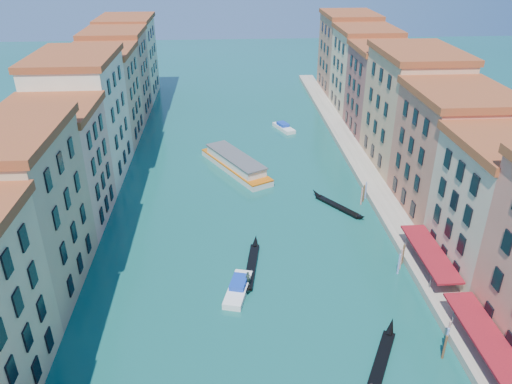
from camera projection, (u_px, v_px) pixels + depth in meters
left_bank_palazzos at (73, 136)px, 77.72m from camera, size 12.80×128.40×21.00m
right_bank_palazzos at (423, 127)px, 81.30m from camera, size 12.80×128.40×21.00m
quay at (369, 179)px, 85.05m from camera, size 4.00×140.00×1.00m
restaurant_awnings at (494, 349)px, 46.63m from camera, size 3.20×44.55×3.12m
mooring_poles_right at (435, 322)px, 52.37m from camera, size 1.44×54.24×3.20m
vaporetto_far at (235, 163)px, 89.08m from camera, size 12.49×18.38×2.76m
gondola_fore at (251, 265)px, 62.85m from camera, size 2.92×12.42×2.48m
gondola_right at (379, 368)px, 47.77m from camera, size 7.17×12.33×2.68m
gondola_far at (337, 205)px, 77.07m from camera, size 7.19×9.77×1.61m
motorboat_mid at (238, 288)px, 58.61m from camera, size 3.80×7.11×1.41m
motorboat_far at (284, 127)px, 108.09m from camera, size 4.51×7.09×1.41m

